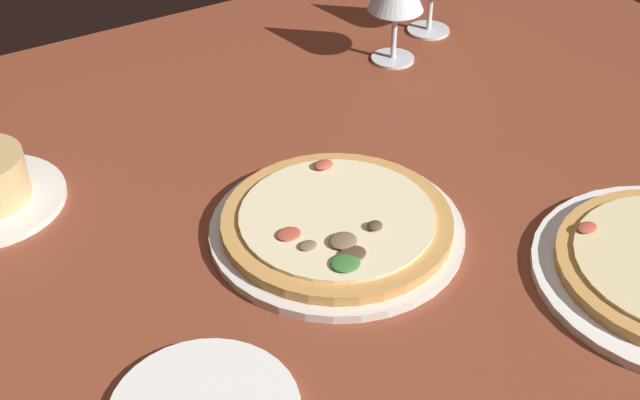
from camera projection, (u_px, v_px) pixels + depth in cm
name	position (u px, v px, depth cm)	size (l,w,h in cm)	color
dining_table	(304.00, 225.00, 96.76)	(150.00, 110.00, 4.00)	brown
pizza_main	(337.00, 225.00, 91.56)	(27.30, 27.30, 3.39)	silver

